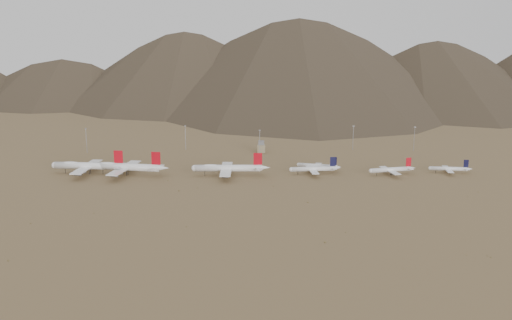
{
  "coord_description": "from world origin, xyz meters",
  "views": [
    {
      "loc": [
        30.13,
        -458.67,
        122.4
      ],
      "look_at": [
        25.43,
        30.0,
        11.99
      ],
      "focal_mm": 40.0,
      "sensor_mm": 36.0,
      "label": 1
    }
  ],
  "objects_px": {
    "widebody_east": "(228,168)",
    "narrowbody_a": "(314,169)",
    "narrowbody_b": "(318,166)",
    "control_tower": "(261,147)",
    "widebody_centre": "(126,167)",
    "widebody_west": "(89,166)"
  },
  "relations": [
    {
      "from": "narrowbody_b",
      "to": "control_tower",
      "type": "distance_m",
      "value": 94.78
    },
    {
      "from": "widebody_centre",
      "to": "widebody_east",
      "type": "bearing_deg",
      "value": 8.24
    },
    {
      "from": "narrowbody_a",
      "to": "narrowbody_b",
      "type": "height_order",
      "value": "narrowbody_a"
    },
    {
      "from": "widebody_west",
      "to": "widebody_east",
      "type": "xyz_separation_m",
      "value": [
        122.92,
        -6.01,
        -0.37
      ]
    },
    {
      "from": "narrowbody_a",
      "to": "control_tower",
      "type": "relative_size",
      "value": 3.82
    },
    {
      "from": "widebody_west",
      "to": "widebody_east",
      "type": "relative_size",
      "value": 1.05
    },
    {
      "from": "narrowbody_b",
      "to": "widebody_east",
      "type": "bearing_deg",
      "value": -150.31
    },
    {
      "from": "widebody_east",
      "to": "narrowbody_a",
      "type": "relative_size",
      "value": 1.49
    },
    {
      "from": "widebody_centre",
      "to": "widebody_west",
      "type": "bearing_deg",
      "value": -177.95
    },
    {
      "from": "widebody_east",
      "to": "narrowbody_a",
      "type": "height_order",
      "value": "widebody_east"
    },
    {
      "from": "widebody_centre",
      "to": "control_tower",
      "type": "distance_m",
      "value": 153.16
    },
    {
      "from": "narrowbody_a",
      "to": "control_tower",
      "type": "height_order",
      "value": "narrowbody_a"
    },
    {
      "from": "narrowbody_a",
      "to": "control_tower",
      "type": "xyz_separation_m",
      "value": [
        -46.54,
        93.44,
        0.4
      ]
    },
    {
      "from": "widebody_west",
      "to": "narrowbody_a",
      "type": "relative_size",
      "value": 1.57
    },
    {
      "from": "control_tower",
      "to": "widebody_west",
      "type": "bearing_deg",
      "value": -148.33
    },
    {
      "from": "narrowbody_a",
      "to": "narrowbody_b",
      "type": "bearing_deg",
      "value": 64.48
    },
    {
      "from": "widebody_centre",
      "to": "widebody_east",
      "type": "relative_size",
      "value": 1.06
    },
    {
      "from": "widebody_centre",
      "to": "widebody_east",
      "type": "distance_m",
      "value": 88.98
    },
    {
      "from": "widebody_west",
      "to": "narrowbody_a",
      "type": "distance_m",
      "value": 198.27
    },
    {
      "from": "widebody_centre",
      "to": "narrowbody_b",
      "type": "bearing_deg",
      "value": 15.47
    },
    {
      "from": "control_tower",
      "to": "widebody_east",
      "type": "bearing_deg",
      "value": -106.12
    },
    {
      "from": "widebody_centre",
      "to": "narrowbody_b",
      "type": "distance_m",
      "value": 170.02
    }
  ]
}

